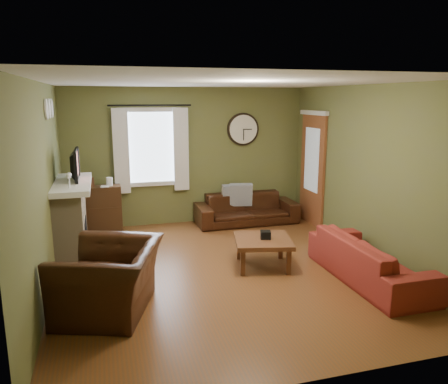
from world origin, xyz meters
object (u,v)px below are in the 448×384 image
object	(u,v)px
armchair	(110,279)
coffee_table	(263,252)
bookshelf	(100,210)
sofa_brown	(246,209)
sofa_red	(369,259)

from	to	relation	value
armchair	coffee_table	bearing A→B (deg)	129.58
bookshelf	coffee_table	size ratio (longest dim) A/B	1.11
armchair	bookshelf	bearing A→B (deg)	-159.18
bookshelf	coffee_table	xyz separation A→B (m)	(2.24, -2.23, -0.23)
sofa_brown	armchair	distance (m)	4.01
sofa_brown	sofa_red	world-z (taller)	sofa_red
sofa_red	armchair	xyz separation A→B (m)	(-3.36, 0.04, 0.09)
sofa_brown	sofa_red	xyz separation A→B (m)	(0.70, -3.04, 0.01)
bookshelf	armchair	world-z (taller)	bookshelf
bookshelf	armchair	size ratio (longest dim) A/B	0.74
coffee_table	bookshelf	bearing A→B (deg)	135.17
sofa_brown	coffee_table	bearing A→B (deg)	-102.72
coffee_table	armchair	bearing A→B (deg)	-159.66
sofa_brown	armchair	world-z (taller)	armchair
sofa_brown	coffee_table	xyz separation A→B (m)	(-0.50, -2.20, -0.07)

